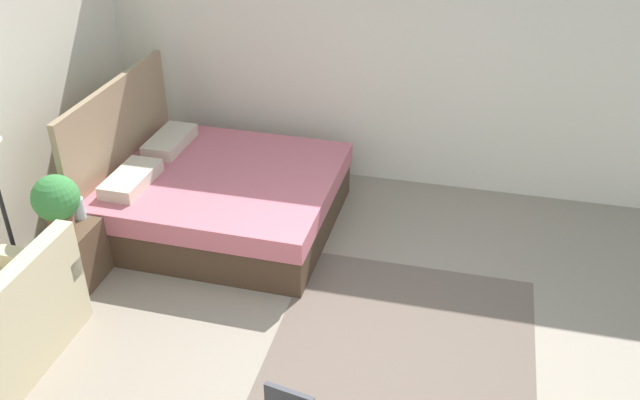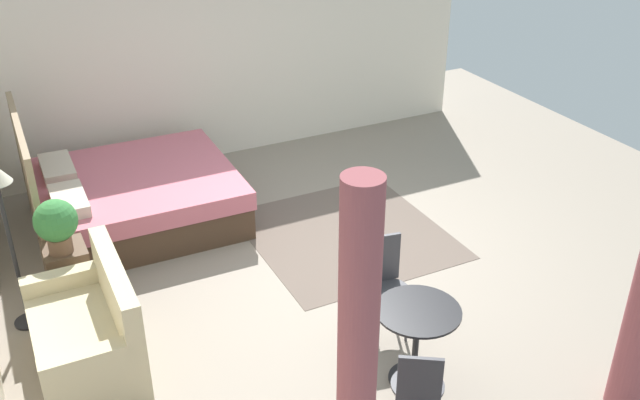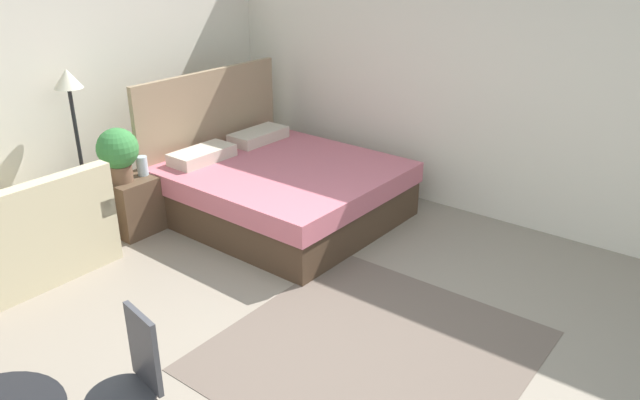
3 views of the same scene
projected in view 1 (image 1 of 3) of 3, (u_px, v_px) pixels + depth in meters
ground_plane at (357, 376)px, 4.99m from camera, size 9.00×9.61×0.02m
wall_right at (419, 65)px, 6.81m from camera, size 0.12×6.61×2.59m
area_rug at (403, 344)px, 5.25m from camera, size 2.05×1.97×0.01m
bed at (217, 195)px, 6.56m from camera, size 1.92×2.13×1.36m
nightstand at (79, 252)px, 5.84m from camera, size 0.49×0.37×0.54m
potted_plant at (56, 201)px, 5.47m from camera, size 0.38×0.38×0.51m
vase at (79, 208)px, 5.75m from camera, size 0.10×0.10×0.18m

